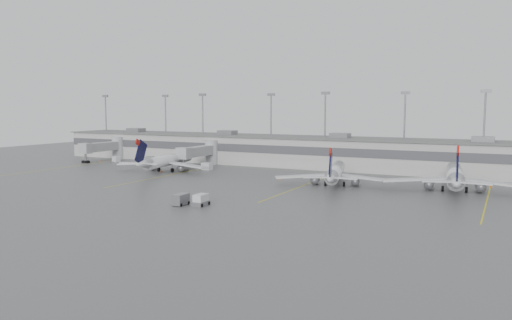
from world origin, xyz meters
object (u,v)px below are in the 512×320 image
at_px(baggage_tug, 201,201).
at_px(jet_mid_right, 335,172).
at_px(jet_mid_left, 166,160).
at_px(jet_far_right, 455,176).

bearing_deg(baggage_tug, jet_mid_right, 66.28).
bearing_deg(jet_mid_left, jet_far_right, -6.55).
distance_m(jet_far_right, baggage_tug, 49.87).
height_order(jet_far_right, baggage_tug, jet_far_right).
relative_size(jet_mid_left, jet_mid_right, 1.03).
distance_m(jet_mid_left, jet_far_right, 68.63).
xyz_separation_m(jet_mid_left, baggage_tug, (32.37, -33.43, -2.10)).
relative_size(jet_far_right, baggage_tug, 10.22).
relative_size(jet_mid_left, jet_far_right, 0.91).
distance_m(jet_mid_right, jet_far_right, 23.27).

